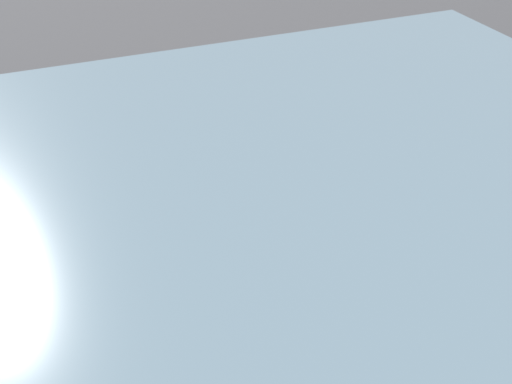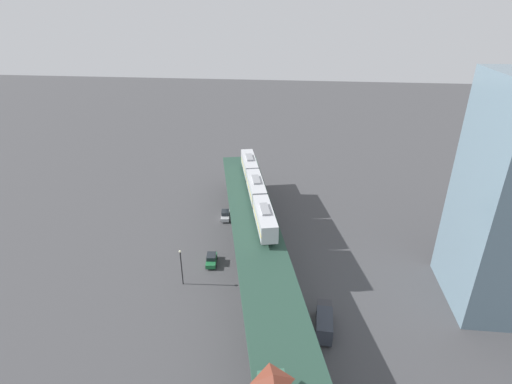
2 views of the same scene
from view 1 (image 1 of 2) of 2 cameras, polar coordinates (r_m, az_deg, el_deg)
The scene contains 6 objects.
ground_plane at distance 60.86m, azimuth -17.97°, elevation -13.24°, with size 400.00×400.00×0.00m, color #424244.
elevated_viaduct at distance 56.50m, azimuth -18.92°, elevation -8.31°, with size 28.93×91.52×7.84m.
subway_train at distance 60.54m, azimuth -0.00°, elevation 0.84°, with size 11.12×36.87×4.45m.
street_car_green at distance 68.77m, azimuth -11.78°, elevation -5.16°, with size 2.35×4.58×1.89m.
street_car_silver at distance 72.98m, azimuth 1.23°, elevation -1.99°, with size 2.41×4.60×1.89m.
street_lamp at distance 69.59m, azimuth -17.84°, elevation -2.47°, with size 0.44×0.44×6.94m.
Camera 1 is at (-44.42, -1.32, 41.58)m, focal length 50.00 mm.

